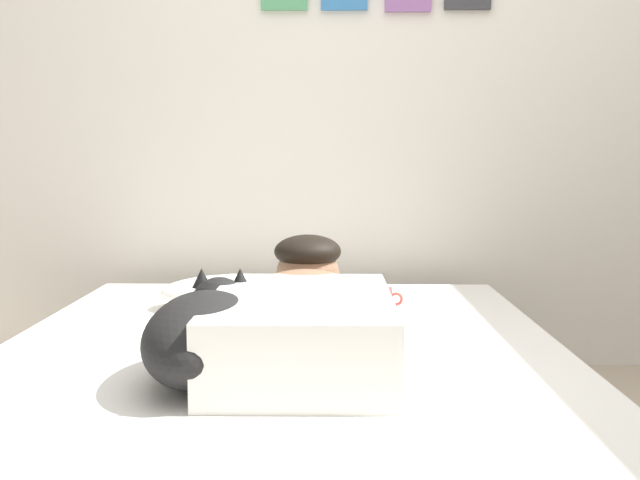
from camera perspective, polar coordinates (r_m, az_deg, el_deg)
back_wall at (r=3.22m, az=4.13°, el=12.97°), size 3.83×0.12×2.50m
bed at (r=2.11m, az=-2.89°, el=-12.88°), size 1.55×2.01×0.37m
pillow at (r=2.54m, az=-6.10°, el=-3.91°), size 0.52×0.32×0.11m
person_lying at (r=1.93m, az=-1.24°, el=-5.57°), size 0.43×0.92×0.27m
dog at (r=1.76m, az=-8.54°, el=-6.88°), size 0.26×0.57×0.21m
coffee_cup at (r=2.50m, az=4.47°, el=-4.44°), size 0.12×0.09×0.07m
cell_phone at (r=2.01m, az=-0.73°, el=-8.07°), size 0.07×0.14×0.01m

